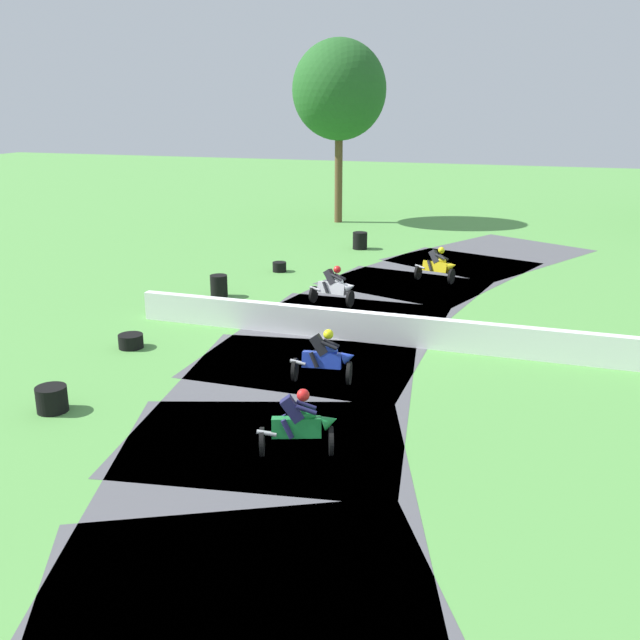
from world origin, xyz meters
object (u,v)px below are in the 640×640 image
at_px(tire_stack_mid_b, 219,286).
at_px(motorcycle_lead_yellow, 438,265).
at_px(tire_stack_near, 360,241).
at_px(tire_stack_mid_a, 279,267).
at_px(tire_stack_far, 131,341).
at_px(motorcycle_trailing_blue, 325,357).
at_px(tire_stack_extra_a, 52,399).
at_px(motorcycle_fourth_green, 300,424).
at_px(motorcycle_chase_white, 334,286).

bearing_deg(tire_stack_mid_b, motorcycle_lead_yellow, 32.70).
relative_size(tire_stack_near, tire_stack_mid_a, 1.41).
relative_size(tire_stack_near, tire_stack_far, 1.12).
bearing_deg(motorcycle_trailing_blue, tire_stack_extra_a, -146.71).
height_order(motorcycle_lead_yellow, tire_stack_near, motorcycle_lead_yellow).
xyz_separation_m(motorcycle_fourth_green, tire_stack_mid_b, (-6.73, 10.59, -0.26)).
relative_size(tire_stack_near, tire_stack_extra_a, 1.12).
xyz_separation_m(tire_stack_near, tire_stack_extra_a, (-2.18, -20.20, -0.10)).
height_order(motorcycle_lead_yellow, motorcycle_trailing_blue, motorcycle_trailing_blue).
xyz_separation_m(motorcycle_lead_yellow, motorcycle_trailing_blue, (-1.15, -11.34, 0.01)).
bearing_deg(motorcycle_lead_yellow, tire_stack_extra_a, -113.98).
xyz_separation_m(tire_stack_near, tire_stack_mid_a, (-2.04, -5.52, -0.20)).
xyz_separation_m(motorcycle_lead_yellow, tire_stack_mid_b, (-7.22, -4.64, -0.25)).
xyz_separation_m(motorcycle_chase_white, motorcycle_fourth_green, (2.44, -10.82, 0.00)).
distance_m(motorcycle_trailing_blue, tire_stack_far, 6.21).
bearing_deg(tire_stack_near, motorcycle_lead_yellow, -49.55).
bearing_deg(tire_stack_mid_a, tire_stack_near, 69.72).
bearing_deg(tire_stack_extra_a, motorcycle_fourth_green, -2.51).
distance_m(motorcycle_lead_yellow, tire_stack_near, 6.89).
xyz_separation_m(motorcycle_lead_yellow, tire_stack_far, (-7.29, -10.52, -0.45)).
distance_m(tire_stack_near, tire_stack_extra_a, 20.32).
height_order(motorcycle_trailing_blue, tire_stack_extra_a, motorcycle_trailing_blue).
distance_m(motorcycle_chase_white, tire_stack_extra_a, 11.20).
relative_size(tire_stack_mid_b, tire_stack_far, 1.12).
relative_size(motorcycle_fourth_green, tire_stack_mid_b, 2.10).
relative_size(tire_stack_mid_a, tire_stack_extra_a, 0.80).
distance_m(motorcycle_fourth_green, tire_stack_extra_a, 6.17).
height_order(tire_stack_near, tire_stack_mid_b, same).
bearing_deg(motorcycle_trailing_blue, motorcycle_chase_white, 104.39).
bearing_deg(tire_stack_mid_b, tire_stack_near, 74.42).
relative_size(motorcycle_chase_white, motorcycle_fourth_green, 1.02).
xyz_separation_m(motorcycle_chase_white, tire_stack_near, (-1.54, 9.64, -0.26)).
relative_size(tire_stack_near, tire_stack_mid_b, 1.00).
relative_size(motorcycle_trailing_blue, tire_stack_mid_b, 2.09).
bearing_deg(motorcycle_trailing_blue, motorcycle_lead_yellow, 84.20).
xyz_separation_m(motorcycle_chase_white, tire_stack_mid_b, (-4.29, -0.24, -0.26)).
bearing_deg(motorcycle_fourth_green, motorcycle_chase_white, 102.69).
xyz_separation_m(motorcycle_chase_white, tire_stack_mid_a, (-3.58, 4.12, -0.46)).
distance_m(motorcycle_lead_yellow, tire_stack_extra_a, 16.37).
xyz_separation_m(motorcycle_fourth_green, tire_stack_far, (-6.79, 4.71, -0.46)).
bearing_deg(tire_stack_near, motorcycle_fourth_green, -79.01).
bearing_deg(tire_stack_mid_a, tire_stack_far, -94.36).
height_order(motorcycle_trailing_blue, tire_stack_mid_a, motorcycle_trailing_blue).
height_order(motorcycle_chase_white, tire_stack_extra_a, motorcycle_chase_white).
bearing_deg(motorcycle_chase_white, tire_stack_near, 99.05).
xyz_separation_m(motorcycle_trailing_blue, tire_stack_mid_b, (-6.07, 6.71, -0.26)).
bearing_deg(motorcycle_fourth_green, tire_stack_mid_a, 111.91).
distance_m(motorcycle_lead_yellow, motorcycle_fourth_green, 15.23).
bearing_deg(motorcycle_trailing_blue, tire_stack_mid_a, 115.83).
bearing_deg(tire_stack_extra_a, tire_stack_far, 98.15).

